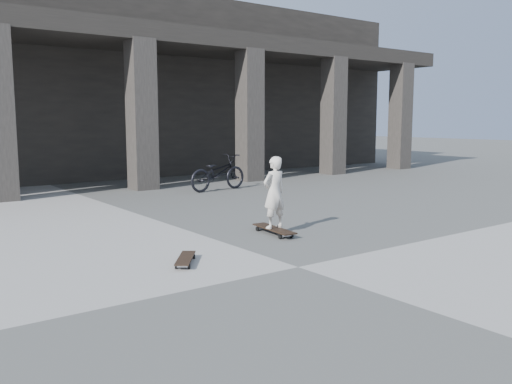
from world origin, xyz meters
TOP-DOWN VIEW (x-y plane):
  - ground at (0.00, 0.00)m, footprint 90.00×90.00m
  - colonnade at (-0.00, 13.77)m, footprint 28.00×8.82m
  - longboard at (1.00, 1.77)m, footprint 0.36×1.05m
  - skateboard_spare at (-1.08, 1.00)m, footprint 0.58×0.69m
  - child at (1.00, 1.77)m, footprint 0.45×0.31m
  - bicycle at (3.27, 7.06)m, footprint 1.89×0.88m

SIDE VIEW (x-z plane):
  - ground at x=0.00m, z-range 0.00..0.00m
  - skateboard_spare at x=-1.08m, z-range 0.02..0.11m
  - longboard at x=1.00m, z-range 0.03..0.13m
  - bicycle at x=3.27m, z-range 0.00..0.96m
  - child at x=1.00m, z-range 0.10..1.29m
  - colonnade at x=0.00m, z-range 0.03..6.03m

